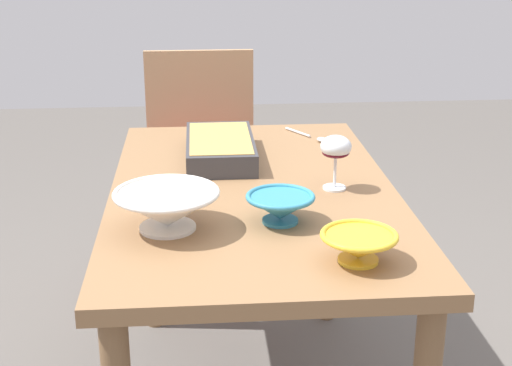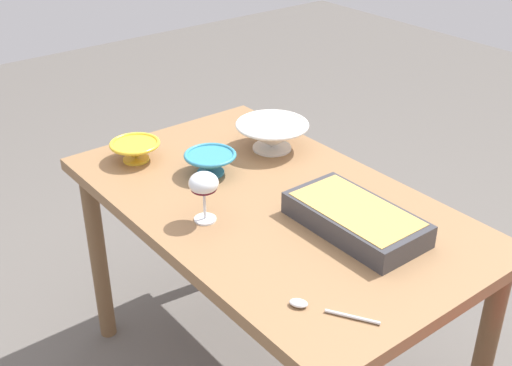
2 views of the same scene
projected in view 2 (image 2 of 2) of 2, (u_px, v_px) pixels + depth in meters
dining_table at (271, 227)px, 1.98m from camera, size 1.28×0.76×0.74m
wine_glass at (204, 186)px, 1.78m from camera, size 0.08×0.08×0.15m
casserole_dish at (355, 218)px, 1.77m from camera, size 0.39×0.20×0.07m
mixing_bowl at (272, 135)px, 2.21m from camera, size 0.25×0.25×0.10m
small_bowl at (210, 162)px, 2.06m from camera, size 0.17×0.17×0.07m
serving_bowl at (135, 150)px, 2.14m from camera, size 0.16×0.16×0.07m
serving_spoon at (315, 307)px, 1.49m from camera, size 0.19×0.13×0.01m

